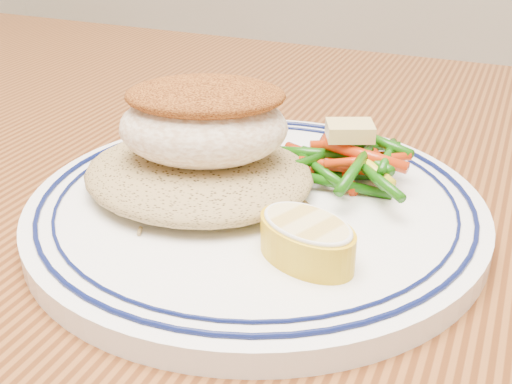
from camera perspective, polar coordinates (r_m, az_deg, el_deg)
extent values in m
cube|color=#522810|center=(0.40, 1.55, -6.65)|extent=(1.50, 0.90, 0.04)
cylinder|color=white|center=(0.40, 0.00, -1.59)|extent=(0.28, 0.28, 0.01)
torus|color=#0A113F|center=(0.40, 0.00, -0.51)|extent=(0.27, 0.27, 0.00)
torus|color=#0A113F|center=(0.40, 0.00, -0.51)|extent=(0.25, 0.25, 0.00)
ellipsoid|color=#957B4A|center=(0.41, -5.18, 2.02)|extent=(0.15, 0.13, 0.03)
ellipsoid|color=white|center=(0.39, -4.70, 5.72)|extent=(0.12, 0.11, 0.05)
ellipsoid|color=#914A17|center=(0.39, -4.54, 8.55)|extent=(0.11, 0.10, 0.02)
cylinder|color=#154F09|center=(0.43, 7.67, 1.49)|extent=(0.05, 0.03, 0.01)
cylinder|color=gold|center=(0.43, 3.65, 1.86)|extent=(0.05, 0.03, 0.01)
cylinder|color=#154F09|center=(0.41, 8.41, 0.50)|extent=(0.05, 0.02, 0.01)
cylinder|color=#B42B09|center=(0.43, 7.87, 2.07)|extent=(0.03, 0.05, 0.01)
cylinder|color=gold|center=(0.44, 7.37, 2.83)|extent=(0.03, 0.05, 0.01)
cylinder|color=#B42B09|center=(0.44, 8.25, 3.23)|extent=(0.05, 0.01, 0.01)
cylinder|color=#B42B09|center=(0.44, 5.51, 3.41)|extent=(0.01, 0.06, 0.01)
cylinder|color=#B42B09|center=(0.43, 5.03, 3.25)|extent=(0.05, 0.03, 0.01)
cylinder|color=#154F09|center=(0.43, 7.32, 2.78)|extent=(0.05, 0.01, 0.01)
cylinder|color=#B42B09|center=(0.42, 7.38, 2.27)|extent=(0.05, 0.02, 0.01)
cylinder|color=#154F09|center=(0.41, 5.70, 2.00)|extent=(0.04, 0.03, 0.01)
cylinder|color=#154F09|center=(0.42, 9.62, 2.07)|extent=(0.04, 0.05, 0.01)
cylinder|color=#B42B09|center=(0.43, 10.50, 3.31)|extent=(0.03, 0.04, 0.01)
cylinder|color=#B42B09|center=(0.44, 8.63, 4.15)|extent=(0.06, 0.03, 0.01)
cylinder|color=#154F09|center=(0.43, 4.33, 3.51)|extent=(0.06, 0.01, 0.01)
cylinder|color=#154F09|center=(0.42, 9.70, 2.94)|extent=(0.05, 0.05, 0.01)
cylinder|color=#154F09|center=(0.41, 2.81, 2.15)|extent=(0.04, 0.05, 0.01)
cylinder|color=gold|center=(0.41, 9.96, 2.31)|extent=(0.04, 0.04, 0.01)
cylinder|color=#B42B09|center=(0.41, 9.88, 2.82)|extent=(0.05, 0.03, 0.01)
cylinder|color=#154F09|center=(0.39, 10.61, 1.31)|extent=(0.04, 0.05, 0.01)
cylinder|color=#154F09|center=(0.43, 9.40, 4.13)|extent=(0.05, 0.02, 0.01)
cylinder|color=#154F09|center=(0.40, 8.75, 1.99)|extent=(0.01, 0.05, 0.01)
cylinder|color=#154F09|center=(0.43, 10.92, 4.46)|extent=(0.05, 0.03, 0.01)
cylinder|color=#154F09|center=(0.42, 11.62, 3.17)|extent=(0.01, 0.06, 0.01)
cylinder|color=#B42B09|center=(0.41, 9.70, 3.22)|extent=(0.06, 0.02, 0.01)
cube|color=#D9BE6A|center=(0.42, 8.35, 5.42)|extent=(0.04, 0.03, 0.01)
torus|color=white|center=(0.33, 4.59, -2.82)|extent=(0.07, 0.07, 0.00)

